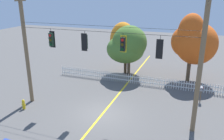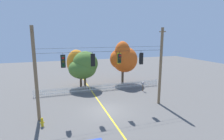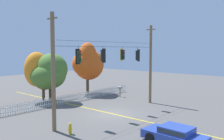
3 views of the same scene
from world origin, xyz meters
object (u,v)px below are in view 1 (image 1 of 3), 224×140
Objects in this scene: traffic_signal_eastbound_side at (51,40)px; fire_hydrant at (24,104)px; roadside_mailbox at (201,90)px; traffic_signal_northbound_secondary at (85,42)px; autumn_maple_near_fence at (127,43)px; traffic_signal_northbound_primary at (123,44)px; autumn_oak_far_east at (193,41)px; traffic_signal_southbound_primary at (160,49)px; autumn_maple_mid at (127,46)px.

fire_hydrant is (-2.08, -1.41, -4.99)m from traffic_signal_eastbound_side.
traffic_signal_northbound_secondary is at bearing -149.72° from roadside_mailbox.
roadside_mailbox is at bearing -32.75° from autumn_maple_near_fence.
autumn_oak_far_east is (4.23, 9.47, -1.31)m from traffic_signal_northbound_primary.
traffic_signal_northbound_primary is at bearing -138.61° from roadside_mailbox.
autumn_oak_far_east is 5.76m from roadside_mailbox.
traffic_signal_eastbound_side is 10.46m from autumn_maple_near_fence.
traffic_signal_northbound_secondary is 5.18m from traffic_signal_southbound_primary.
traffic_signal_southbound_primary is at bearing -62.98° from autumn_maple_near_fence.
traffic_signal_eastbound_side is 1.07× the size of roadside_mailbox.
autumn_maple_near_fence is at bearing 109.42° from autumn_maple_mid.
autumn_maple_mid reaches higher than roadside_mailbox.
roadside_mailbox is (7.58, -4.00, -2.26)m from autumn_maple_mid.
autumn_oak_far_east reaches higher than autumn_maple_near_fence.
autumn_maple_near_fence is (0.15, 9.87, -2.04)m from traffic_signal_northbound_secondary.
traffic_signal_southbound_primary is 9.74m from autumn_oak_far_east.
traffic_signal_eastbound_side is 12.61m from roadside_mailbox.
traffic_signal_northbound_primary is 2.42m from traffic_signal_southbound_primary.
autumn_maple_mid is (3.29, 8.72, -2.05)m from traffic_signal_eastbound_side.
roadside_mailbox is (7.98, -5.13, -2.29)m from autumn_maple_near_fence.
traffic_signal_northbound_secondary reaches higher than autumn_maple_mid.
traffic_signal_southbound_primary is 10.09m from autumn_maple_mid.
traffic_signal_northbound_secondary reaches higher than roadside_mailbox.
traffic_signal_northbound_secondary is at bearing -179.60° from traffic_signal_northbound_primary.
autumn_oak_far_east is (9.74, 9.47, -1.25)m from traffic_signal_eastbound_side.
fire_hydrant is at bearing -113.85° from autumn_maple_near_fence.
traffic_signal_northbound_primary reaches higher than fire_hydrant.
traffic_signal_northbound_secondary is (2.75, -0.02, 0.03)m from traffic_signal_eastbound_side.
traffic_signal_southbound_primary is at bearing -0.00° from traffic_signal_northbound_secondary.
fire_hydrant is at bearing -137.37° from autumn_oak_far_east.
traffic_signal_northbound_primary is 1.64× the size of fire_hydrant.
traffic_signal_northbound_primary is 9.24m from autumn_maple_mid.
autumn_oak_far_east is at bearing 65.96° from traffic_signal_northbound_primary.
traffic_signal_northbound_secondary is at bearing -0.41° from traffic_signal_eastbound_side.
autumn_maple_near_fence is 9.75m from roadside_mailbox.
traffic_signal_southbound_primary is at bearing -62.06° from autumn_maple_mid.
autumn_oak_far_east is at bearing 103.39° from roadside_mailbox.
fire_hydrant is (-5.38, -10.12, -2.94)m from autumn_maple_mid.
autumn_maple_mid is at bearing 62.03° from fire_hydrant.
traffic_signal_southbound_primary is at bearing -100.80° from autumn_oak_far_east.
traffic_signal_northbound_secondary is 7.10m from fire_hydrant.
autumn_maple_mid is (0.55, 8.74, -2.07)m from traffic_signal_northbound_secondary.
autumn_maple_near_fence is at bearing 104.88° from traffic_signal_northbound_primary.
traffic_signal_southbound_primary is at bearing -0.45° from traffic_signal_northbound_primary.
traffic_signal_northbound_secondary is 1.05× the size of roadside_mailbox.
traffic_signal_eastbound_side reaches higher than roadside_mailbox.
traffic_signal_northbound_primary reaches higher than roadside_mailbox.
traffic_signal_eastbound_side is 1.76× the size of fire_hydrant.
fire_hydrant is at bearing -163.98° from traffic_signal_northbound_secondary.
autumn_oak_far_east reaches higher than traffic_signal_southbound_primary.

